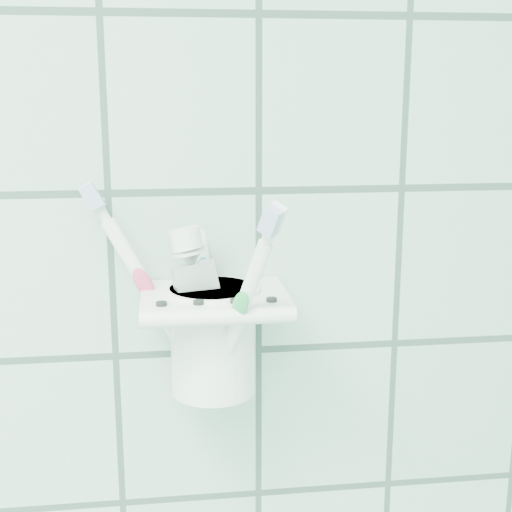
{
  "coord_description": "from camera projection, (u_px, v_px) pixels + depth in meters",
  "views": [
    {
      "loc": [
        0.59,
        0.56,
        1.49
      ],
      "look_at": [
        0.66,
        1.1,
        1.37
      ],
      "focal_mm": 50.0,
      "sensor_mm": 36.0,
      "label": 1
    }
  ],
  "objects": [
    {
      "name": "holder_bracket",
      "position": [
        214.0,
        301.0,
        0.62
      ],
      "size": [
        0.13,
        0.1,
        0.04
      ],
      "color": "white",
      "rests_on": "wall_back"
    },
    {
      "name": "cup",
      "position": [
        213.0,
        335.0,
        0.63
      ],
      "size": [
        0.08,
        0.08,
        0.1
      ],
      "color": "white",
      "rests_on": "holder_bracket"
    },
    {
      "name": "toothbrush_pink",
      "position": [
        199.0,
        271.0,
        0.62
      ],
      "size": [
        0.09,
        0.03,
        0.2
      ],
      "rotation": [
        -0.11,
        -0.49,
        0.06
      ],
      "color": "white",
      "rests_on": "cup"
    },
    {
      "name": "toothbrush_blue",
      "position": [
        217.0,
        276.0,
        0.63
      ],
      "size": [
        0.03,
        0.06,
        0.19
      ],
      "rotation": [
        -0.28,
        -0.12,
        -0.08
      ],
      "color": "white",
      "rests_on": "cup"
    },
    {
      "name": "toothbrush_orange",
      "position": [
        212.0,
        279.0,
        0.6
      ],
      "size": [
        0.05,
        0.08,
        0.19
      ],
      "rotation": [
        0.19,
        0.46,
        -0.66
      ],
      "color": "white",
      "rests_on": "cup"
    },
    {
      "name": "toothpaste_tube",
      "position": [
        217.0,
        296.0,
        0.61
      ],
      "size": [
        0.06,
        0.04,
        0.15
      ],
      "rotation": [
        -0.13,
        -0.16,
        0.28
      ],
      "color": "silver",
      "rests_on": "cup"
    }
  ]
}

